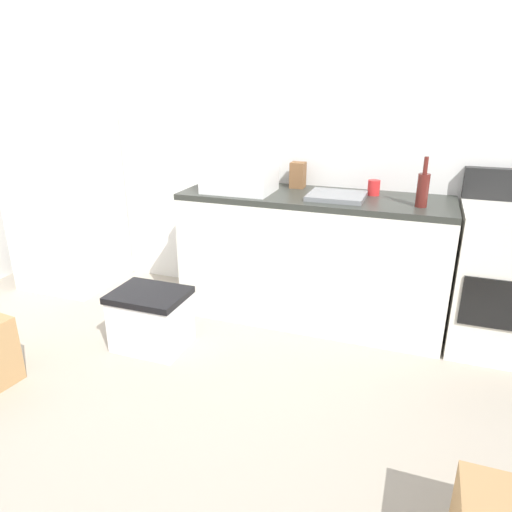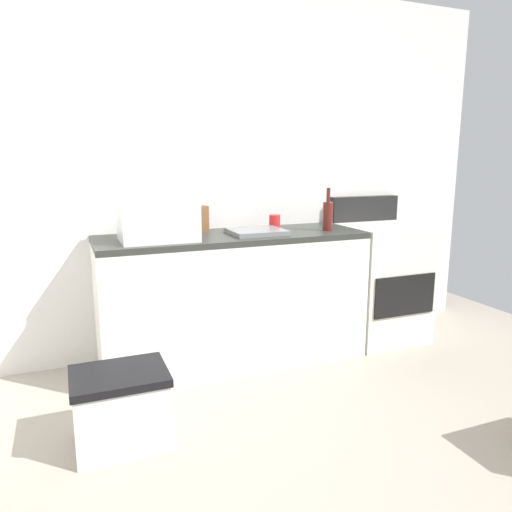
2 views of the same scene
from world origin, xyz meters
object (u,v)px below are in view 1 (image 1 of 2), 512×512
microwave (239,172)px  storage_bin (151,319)px  coffee_mug (374,188)px  refrigerator (63,181)px  wine_bottle (423,189)px  knife_block (298,175)px  stove_oven (505,279)px

microwave → storage_bin: (-0.34, -0.68, -0.84)m
coffee_mug → storage_bin: bearing=-144.0°
refrigerator → coffee_mug: bearing=4.2°
wine_bottle → refrigerator: bearing=179.0°
refrigerator → storage_bin: refrigerator is taller
refrigerator → knife_block: bearing=7.3°
wine_bottle → knife_block: size_ratio=1.67×
knife_block → refrigerator: bearing=-172.7°
refrigerator → stove_oven: (3.27, 0.06, -0.40)m
stove_oven → storage_bin: bearing=-159.8°
knife_block → storage_bin: size_ratio=0.39×
refrigerator → coffee_mug: 2.43m
refrigerator → wine_bottle: 2.73m
wine_bottle → coffee_mug: 0.39m
coffee_mug → storage_bin: coffee_mug is taller
microwave → stove_oven: bearing=2.6°
stove_oven → microwave: bearing=-177.4°
stove_oven → coffee_mug: size_ratio=11.00×
wine_bottle → knife_block: bearing=161.3°
wine_bottle → stove_oven: bearing=10.6°
wine_bottle → coffee_mug: bearing=143.8°
wine_bottle → microwave: bearing=179.0°
microwave → storage_bin: microwave is taller
refrigerator → microwave: bearing=-0.9°
storage_bin → stove_oven: bearing=20.2°
stove_oven → coffee_mug: 0.99m
refrigerator → storage_bin: size_ratio=3.77×
knife_block → stove_oven: bearing=-7.6°
stove_oven → wine_bottle: 0.78m
stove_oven → storage_bin: (-2.07, -0.76, -0.27)m
microwave → storage_bin: 1.14m
stove_oven → refrigerator: bearing=-179.0°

